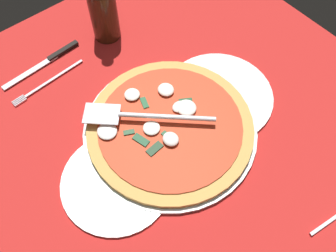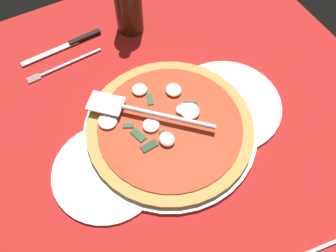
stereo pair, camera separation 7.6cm
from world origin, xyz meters
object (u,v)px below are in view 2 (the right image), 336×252
object	(u,v)px
pizza_server	(146,112)
place_setting_far	(67,55)
dinner_plate_right	(226,105)
pizza	(167,126)
dinner_plate_left	(107,172)

from	to	relation	value
pizza_server	place_setting_far	world-z (taller)	pizza_server
dinner_plate_right	pizza	world-z (taller)	pizza
dinner_plate_left	dinner_plate_right	world-z (taller)	same
place_setting_far	dinner_plate_left	bearing A→B (deg)	80.01
pizza_server	place_setting_far	size ratio (longest dim) A/B	1.03
pizza	dinner_plate_right	bearing A→B (deg)	-2.34
dinner_plate_left	dinner_plate_right	distance (cm)	29.82
dinner_plate_left	place_setting_far	xyz separation A→B (cm)	(3.72, 32.98, -0.15)
dinner_plate_left	pizza	world-z (taller)	pizza
pizza	place_setting_far	bearing A→B (deg)	110.89
dinner_plate_right	pizza_server	distance (cm)	18.53
pizza	place_setting_far	world-z (taller)	pizza
dinner_plate_right	pizza_server	xyz separation A→B (cm)	(-17.54, 4.46, 3.97)
dinner_plate_left	pizza	size ratio (longest dim) A/B	0.62
dinner_plate_left	pizza_server	world-z (taller)	pizza_server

